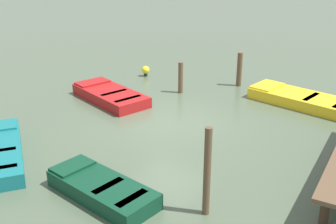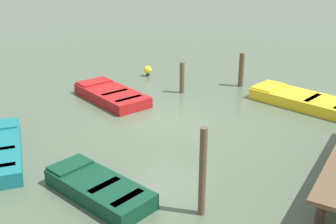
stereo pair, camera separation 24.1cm
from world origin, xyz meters
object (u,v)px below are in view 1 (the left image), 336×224
rowboat_red (110,95)px  marker_buoy (146,70)px  mooring_piling_near_left (181,78)px  rowboat_dark_green (102,189)px  mooring_piling_near_right (207,172)px  mooring_piling_mid_right (239,69)px  rowboat_yellow (302,99)px

rowboat_red → marker_buoy: bearing=-60.7°
mooring_piling_near_left → rowboat_dark_green: bearing=19.4°
mooring_piling_near_right → mooring_piling_mid_right: bearing=-158.7°
mooring_piling_near_right → mooring_piling_near_left: mooring_piling_near_right is taller
rowboat_dark_green → mooring_piling_mid_right: 9.70m
mooring_piling_mid_right → marker_buoy: 4.31m
rowboat_dark_green → mooring_piling_near_right: bearing=-154.6°
rowboat_red → marker_buoy: (-3.37, -0.86, 0.07)m
rowboat_yellow → mooring_piling_near_left: size_ratio=3.21×
rowboat_red → mooring_piling_mid_right: mooring_piling_mid_right is taller
rowboat_yellow → rowboat_dark_green: bearing=85.9°
mooring_piling_mid_right → rowboat_yellow: bearing=75.7°
rowboat_dark_green → rowboat_red: size_ratio=0.82×
rowboat_red → rowboat_yellow: bearing=-134.0°
mooring_piling_near_left → marker_buoy: bearing=-112.1°
rowboat_yellow → rowboat_dark_green: 9.06m
rowboat_red → mooring_piling_mid_right: size_ratio=2.49×
mooring_piling_mid_right → mooring_piling_near_left: (2.18, -1.54, -0.09)m
mooring_piling_near_right → mooring_piling_near_left: 8.30m
marker_buoy → mooring_piling_near_right: bearing=44.6°
mooring_piling_near_left → marker_buoy: 2.82m
mooring_piling_mid_right → marker_buoy: (1.13, -4.13, -0.44)m
mooring_piling_near_right → rowboat_red: bearing=-122.7°
rowboat_red → mooring_piling_near_left: size_ratio=2.83×
rowboat_dark_green → rowboat_yellow: bearing=-95.7°
rowboat_yellow → rowboat_red: 7.28m
rowboat_yellow → rowboat_dark_green: size_ratio=1.39×
rowboat_yellow → rowboat_red: same height
rowboat_yellow → mooring_piling_near_left: bearing=25.5°
mooring_piling_near_right → mooring_piling_near_left: size_ratio=1.63×
mooring_piling_near_right → marker_buoy: size_ratio=4.33×
rowboat_red → mooring_piling_near_left: mooring_piling_near_left is taller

